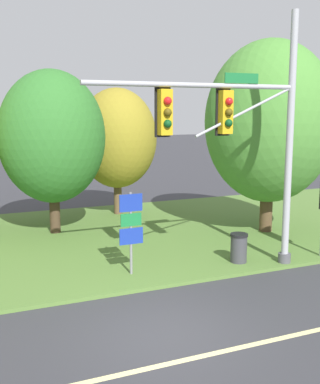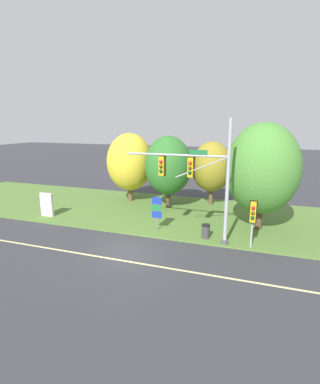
# 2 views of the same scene
# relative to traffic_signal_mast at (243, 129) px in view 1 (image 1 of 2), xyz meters

# --- Properties ---
(ground_plane) EXTENTS (160.00, 160.00, 0.00)m
(ground_plane) POSITION_rel_traffic_signal_mast_xyz_m (-3.73, -2.84, -4.35)
(ground_plane) COLOR #333338
(lane_stripe) EXTENTS (36.00, 0.16, 0.01)m
(lane_stripe) POSITION_rel_traffic_signal_mast_xyz_m (-3.73, -4.04, -4.35)
(lane_stripe) COLOR beige
(lane_stripe) RESTS_ON ground
(grass_verge) EXTENTS (48.00, 11.50, 0.10)m
(grass_verge) POSITION_rel_traffic_signal_mast_xyz_m (-3.73, 5.41, -4.30)
(grass_verge) COLOR #517533
(grass_verge) RESTS_ON ground
(traffic_signal_mast) EXTENTS (6.66, 0.49, 7.69)m
(traffic_signal_mast) POSITION_rel_traffic_signal_mast_xyz_m (0.00, 0.00, 0.00)
(traffic_signal_mast) COLOR #9EA0A5
(traffic_signal_mast) RESTS_ON grass_verge
(route_sign_post) EXTENTS (0.72, 0.08, 2.45)m
(route_sign_post) POSITION_rel_traffic_signal_mast_xyz_m (-3.14, 0.91, -2.75)
(route_sign_post) COLOR slate
(route_sign_post) RESTS_ON grass_verge
(tree_left_of_mast) EXTENTS (4.09, 4.09, 6.34)m
(tree_left_of_mast) POSITION_rel_traffic_signal_mast_xyz_m (-4.21, 6.76, -0.48)
(tree_left_of_mast) COLOR #423021
(tree_left_of_mast) RESTS_ON grass_verge
(tree_behind_signpost) EXTENTS (3.65, 3.65, 5.80)m
(tree_behind_signpost) POSITION_rel_traffic_signal_mast_xyz_m (-0.81, 9.11, -0.74)
(tree_behind_signpost) COLOR brown
(tree_behind_signpost) RESTS_ON grass_verge
(tree_mid_verge) EXTENTS (5.01, 5.01, 7.48)m
(tree_mid_verge) POSITION_rel_traffic_signal_mast_xyz_m (3.59, 3.63, 0.08)
(tree_mid_verge) COLOR #4C3823
(tree_mid_verge) RESTS_ON grass_verge
(trash_bin) EXTENTS (0.56, 0.56, 0.93)m
(trash_bin) POSITION_rel_traffic_signal_mast_xyz_m (0.39, 0.62, -3.78)
(trash_bin) COLOR #38383D
(trash_bin) RESTS_ON grass_verge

